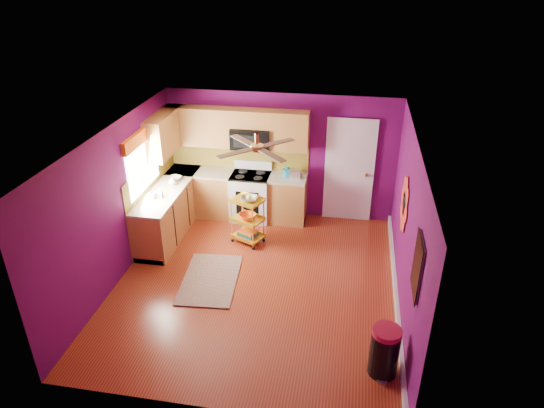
# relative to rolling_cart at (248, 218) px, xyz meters

# --- Properties ---
(ground) EXTENTS (5.00, 5.00, 0.00)m
(ground) POSITION_rel_rolling_cart_xyz_m (0.40, -1.23, -0.50)
(ground) COLOR maroon
(ground) RESTS_ON ground
(room_envelope) EXTENTS (4.54, 5.04, 2.52)m
(room_envelope) POSITION_rel_rolling_cart_xyz_m (0.43, -1.23, 1.13)
(room_envelope) COLOR #5A0A51
(room_envelope) RESTS_ON ground
(lower_cabinets) EXTENTS (2.81, 2.31, 0.94)m
(lower_cabinets) POSITION_rel_rolling_cart_xyz_m (-0.94, 0.59, -0.07)
(lower_cabinets) COLOR #9A622A
(lower_cabinets) RESTS_ON ground
(electric_range) EXTENTS (0.76, 0.66, 1.13)m
(electric_range) POSITION_rel_rolling_cart_xyz_m (-0.15, 0.95, -0.02)
(electric_range) COLOR white
(electric_range) RESTS_ON ground
(upper_cabinetry) EXTENTS (2.80, 2.30, 1.26)m
(upper_cabinetry) POSITION_rel_rolling_cart_xyz_m (-0.84, 0.95, 1.30)
(upper_cabinetry) COLOR #9A622A
(upper_cabinetry) RESTS_ON ground
(left_window) EXTENTS (0.08, 1.35, 1.08)m
(left_window) POSITION_rel_rolling_cart_xyz_m (-1.82, -0.18, 1.23)
(left_window) COLOR white
(left_window) RESTS_ON ground
(panel_door) EXTENTS (0.95, 0.11, 2.15)m
(panel_door) POSITION_rel_rolling_cart_xyz_m (1.75, 1.24, 0.52)
(panel_door) COLOR white
(panel_door) RESTS_ON ground
(right_wall_art) EXTENTS (0.04, 2.74, 1.04)m
(right_wall_art) POSITION_rel_rolling_cart_xyz_m (2.63, -1.57, 0.94)
(right_wall_art) COLOR black
(right_wall_art) RESTS_ON ground
(ceiling_fan) EXTENTS (1.01, 1.01, 0.26)m
(ceiling_fan) POSITION_rel_rolling_cart_xyz_m (0.40, -1.03, 1.79)
(ceiling_fan) COLOR #BF8C3F
(ceiling_fan) RESTS_ON ground
(shag_rug) EXTENTS (1.00, 1.51, 0.02)m
(shag_rug) POSITION_rel_rolling_cart_xyz_m (-0.37, -1.27, -0.49)
(shag_rug) COLOR black
(shag_rug) RESTS_ON ground
(rolling_cart) EXTENTS (0.66, 0.58, 0.98)m
(rolling_cart) POSITION_rel_rolling_cart_xyz_m (0.00, 0.00, 0.00)
(rolling_cart) COLOR gold
(rolling_cart) RESTS_ON ground
(trash_can) EXTENTS (0.48, 0.48, 0.71)m
(trash_can) POSITION_rel_rolling_cart_xyz_m (2.37, -2.80, -0.15)
(trash_can) COLOR black
(trash_can) RESTS_ON ground
(teal_kettle) EXTENTS (0.18, 0.18, 0.21)m
(teal_kettle) POSITION_rel_rolling_cart_xyz_m (0.58, 0.99, 0.52)
(teal_kettle) COLOR #1578A3
(teal_kettle) RESTS_ON lower_cabinets
(toaster) EXTENTS (0.22, 0.15, 0.18)m
(toaster) POSITION_rel_rolling_cart_xyz_m (0.73, 0.96, 0.53)
(toaster) COLOR beige
(toaster) RESTS_ON lower_cabinets
(soap_bottle_a) EXTENTS (0.08, 0.08, 0.17)m
(soap_bottle_a) POSITION_rel_rolling_cart_xyz_m (-1.51, -0.28, 0.52)
(soap_bottle_a) COLOR #EA3F72
(soap_bottle_a) RESTS_ON lower_cabinets
(soap_bottle_b) EXTENTS (0.14, 0.14, 0.18)m
(soap_bottle_b) POSITION_rel_rolling_cart_xyz_m (-1.48, 0.25, 0.53)
(soap_bottle_b) COLOR white
(soap_bottle_b) RESTS_ON lower_cabinets
(counter_dish) EXTENTS (0.24, 0.24, 0.06)m
(counter_dish) POSITION_rel_rolling_cart_xyz_m (-1.52, 0.48, 0.46)
(counter_dish) COLOR white
(counter_dish) RESTS_ON lower_cabinets
(counter_cup) EXTENTS (0.14, 0.14, 0.11)m
(counter_cup) POSITION_rel_rolling_cart_xyz_m (-1.63, -0.32, 0.49)
(counter_cup) COLOR white
(counter_cup) RESTS_ON lower_cabinets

